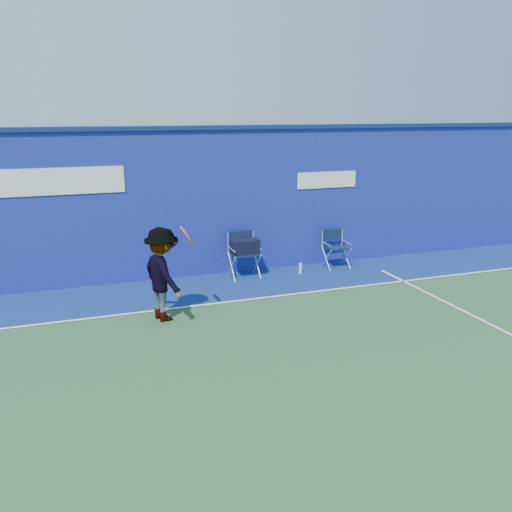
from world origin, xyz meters
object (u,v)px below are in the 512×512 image
object	(u,v)px
directors_chair_left	(244,258)
water_bottle	(300,268)
tennis_player	(163,274)
directors_chair_right	(336,256)

from	to	relation	value
directors_chair_left	water_bottle	bearing A→B (deg)	-7.86
directors_chair_left	tennis_player	world-z (taller)	tennis_player
water_bottle	directors_chair_left	bearing A→B (deg)	172.14
directors_chair_left	tennis_player	xyz separation A→B (m)	(-1.99, -1.79, 0.38)
directors_chair_left	water_bottle	distance (m)	1.25
directors_chair_right	tennis_player	distance (m)	4.54
water_bottle	directors_chair_right	bearing A→B (deg)	10.91
directors_chair_left	water_bottle	size ratio (longest dim) A/B	4.12
directors_chair_left	water_bottle	world-z (taller)	directors_chair_left
tennis_player	water_bottle	bearing A→B (deg)	26.91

